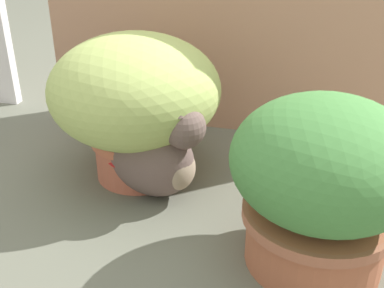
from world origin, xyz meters
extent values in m
plane|color=#626356|center=(0.00, 0.00, 0.00)|extent=(6.00, 6.00, 0.00)
cylinder|color=#BE624A|center=(-0.06, 0.09, 0.07)|extent=(0.25, 0.25, 0.14)
cylinder|color=#C5674A|center=(-0.06, 0.09, 0.12)|extent=(0.27, 0.27, 0.02)
ellipsoid|color=#AEC268|center=(-0.06, 0.09, 0.27)|extent=(0.48, 0.48, 0.31)
cylinder|color=#AF5F41|center=(0.45, -0.17, 0.07)|extent=(0.30, 0.30, 0.14)
cylinder|color=#AB6348|center=(0.45, -0.17, 0.13)|extent=(0.32, 0.32, 0.02)
ellipsoid|color=#46843F|center=(0.45, -0.17, 0.26)|extent=(0.39, 0.39, 0.26)
ellipsoid|color=brown|center=(0.01, 0.01, 0.11)|extent=(0.30, 0.24, 0.22)
ellipsoid|color=tan|center=(0.10, -0.02, 0.10)|extent=(0.10, 0.12, 0.11)
sphere|color=brown|center=(0.11, -0.03, 0.23)|extent=(0.14, 0.14, 0.11)
cone|color=brown|center=(0.12, 0.00, 0.29)|extent=(0.05, 0.05, 0.04)
cone|color=brown|center=(0.10, -0.05, 0.29)|extent=(0.05, 0.05, 0.04)
cylinder|color=brown|center=(-0.09, 0.08, 0.02)|extent=(0.19, 0.09, 0.07)
cylinder|color=silver|center=(-0.06, 0.01, 0.05)|extent=(0.04, 0.04, 0.09)
cone|color=red|center=(-0.06, 0.01, 0.12)|extent=(0.12, 0.12, 0.05)
cylinder|color=silver|center=(-0.01, 0.01, 0.05)|extent=(0.04, 0.04, 0.11)
cone|color=#DA9695|center=(-0.01, 0.01, 0.13)|extent=(0.09, 0.09, 0.04)
camera|label=1|loc=(0.39, -1.03, 0.70)|focal=43.33mm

